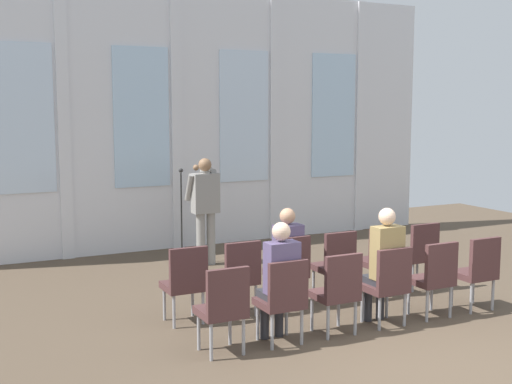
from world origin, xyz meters
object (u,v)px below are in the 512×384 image
at_px(chair_r0_c2, 289,267).
at_px(chair_r1_c0, 224,305).
at_px(mic_stand, 182,243).
at_px(chair_r0_c4, 379,256).
at_px(audience_r1_c1, 280,276).
at_px(chair_r0_c0, 185,280).
at_px(chair_r1_c2, 338,288).
at_px(audience_r0_c2, 286,252).
at_px(chair_r1_c4, 435,275).
at_px(chair_r1_c1, 283,296).
at_px(audience_r1_c3, 384,260).
at_px(chair_r1_c3, 388,281).
at_px(chair_r0_c5, 419,251).
at_px(chair_r1_c5, 478,268).
at_px(speaker, 205,203).
at_px(chair_r0_c1, 239,273).
at_px(chair_r0_c3, 335,262).

bearing_deg(chair_r0_c2, chair_r1_c0, -141.33).
relative_size(mic_stand, chair_r0_c4, 1.65).
distance_m(chair_r1_c0, audience_r1_c1, 0.73).
xyz_separation_m(mic_stand, chair_r0_c0, (-1.03, -2.92, 0.20)).
height_order(chair_r0_c4, audience_r1_c1, audience_r1_c1).
bearing_deg(chair_r0_c4, chair_r1_c2, -141.33).
relative_size(chair_r0_c4, audience_r1_c1, 0.71).
bearing_deg(chair_r0_c4, audience_r0_c2, 176.55).
bearing_deg(chair_r0_c0, chair_r1_c4, -21.81).
relative_size(chair_r0_c0, chair_r1_c2, 1.00).
bearing_deg(chair_r1_c1, audience_r1_c3, 3.21).
xyz_separation_m(chair_r1_c3, chair_r1_c4, (0.69, 0.00, 0.00)).
height_order(chair_r1_c0, chair_r1_c1, same).
relative_size(audience_r0_c2, chair_r0_c5, 1.36).
relative_size(chair_r0_c5, chair_r1_c4, 1.00).
distance_m(audience_r0_c2, chair_r1_c5, 2.41).
bearing_deg(chair_r1_c5, chair_r0_c4, 121.99).
bearing_deg(speaker, chair_r0_c0, -116.63).
distance_m(chair_r1_c2, chair_r1_c5, 2.08).
relative_size(chair_r1_c1, chair_r1_c2, 1.00).
height_order(speaker, chair_r0_c2, speaker).
height_order(chair_r0_c1, chair_r1_c4, same).
xyz_separation_m(mic_stand, audience_r1_c3, (1.05, -3.95, 0.43)).
distance_m(chair_r0_c2, chair_r0_c3, 0.69).
xyz_separation_m(chair_r0_c4, audience_r1_c3, (-0.69, -1.03, 0.23)).
relative_size(speaker, chair_r0_c1, 1.83).
relative_size(chair_r0_c3, audience_r1_c1, 0.71).
height_order(audience_r1_c1, chair_r1_c4, audience_r1_c1).
bearing_deg(mic_stand, chair_r1_c2, -84.91).
distance_m(speaker, chair_r1_c5, 4.37).
xyz_separation_m(speaker, chair_r1_c3, (0.74, -3.79, -0.47)).
bearing_deg(audience_r1_c1, audience_r1_c3, -0.12).
xyz_separation_m(speaker, chair_r1_c0, (-1.34, -3.79, -0.47)).
distance_m(chair_r1_c0, chair_r1_c4, 2.77).
relative_size(chair_r0_c4, chair_r1_c5, 1.00).
relative_size(chair_r0_c3, chair_r1_c2, 1.00).
relative_size(chair_r0_c3, chair_r1_c3, 1.00).
relative_size(audience_r0_c2, chair_r0_c4, 1.36).
height_order(chair_r0_c5, chair_r1_c1, same).
bearing_deg(mic_stand, chair_r1_c5, -58.79).
distance_m(chair_r0_c0, chair_r1_c1, 1.31).
bearing_deg(chair_r1_c4, chair_r1_c3, 180.00).
bearing_deg(chair_r1_c1, mic_stand, 85.25).
bearing_deg(chair_r1_c1, speaker, 80.28).
bearing_deg(chair_r0_c3, chair_r1_c4, -58.01).
xyz_separation_m(chair_r0_c5, chair_r1_c1, (-2.77, -1.11, 0.00)).
xyz_separation_m(chair_r0_c5, chair_r1_c4, (-0.69, -1.11, 0.00)).
bearing_deg(audience_r1_c1, chair_r0_c2, 56.03).
bearing_deg(chair_r0_c2, mic_stand, 97.01).
bearing_deg(chair_r1_c3, chair_r1_c5, 0.00).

